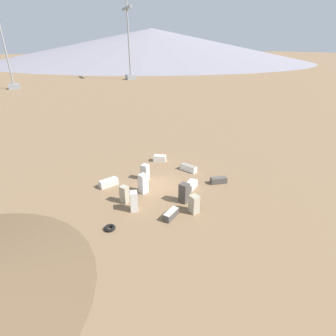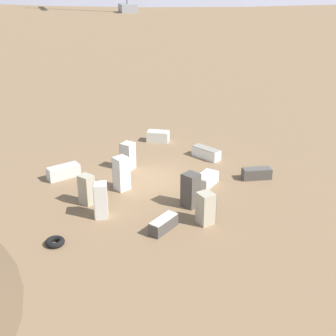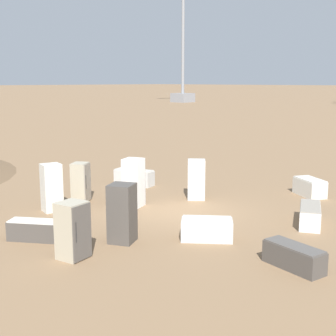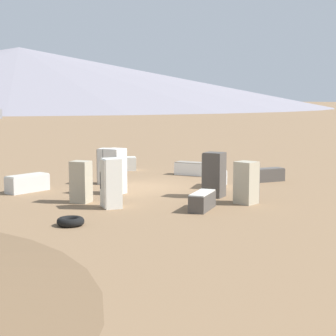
{
  "view_description": "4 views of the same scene",
  "coord_description": "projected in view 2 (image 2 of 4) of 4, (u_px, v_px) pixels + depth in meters",
  "views": [
    {
      "loc": [
        21.5,
        -8.39,
        12.71
      ],
      "look_at": [
        -0.03,
        0.85,
        1.71
      ],
      "focal_mm": 28.0,
      "sensor_mm": 36.0,
      "label": 1
    },
    {
      "loc": [
        23.06,
        -7.24,
        11.5
      ],
      "look_at": [
        1.45,
        0.4,
        1.22
      ],
      "focal_mm": 50.0,
      "sensor_mm": 36.0,
      "label": 2
    },
    {
      "loc": [
        12.51,
        11.17,
        4.8
      ],
      "look_at": [
        -0.38,
        -1.18,
        1.47
      ],
      "focal_mm": 50.0,
      "sensor_mm": 36.0,
      "label": 3
    },
    {
      "loc": [
        20.58,
        -13.64,
        3.92
      ],
      "look_at": [
        1.48,
        0.13,
        0.99
      ],
      "focal_mm": 60.0,
      "sensor_mm": 36.0,
      "label": 4
    }
  ],
  "objects": [
    {
      "name": "discarded_fridge_10",
      "position": [
        206.0,
        208.0,
        21.96
      ],
      "size": [
        0.84,
        0.84,
        1.58
      ],
      "rotation": [
        0.0,
        0.0,
        0.2
      ],
      "color": "#B2A88E",
      "rests_on": "ground_plane"
    },
    {
      "name": "discarded_fridge_3",
      "position": [
        164.0,
        224.0,
        21.55
      ],
      "size": [
        1.36,
        1.63,
        0.63
      ],
      "rotation": [
        0.0,
        0.0,
        3.74
      ],
      "color": "#4C4742",
      "rests_on": "ground_plane"
    },
    {
      "name": "discarded_fridge_6",
      "position": [
        101.0,
        200.0,
        22.45
      ],
      "size": [
        0.81,
        0.78,
        1.79
      ],
      "rotation": [
        0.0,
        0.0,
        2.9
      ],
      "color": "silver",
      "rests_on": "ground_plane"
    },
    {
      "name": "discarded_fridge_11",
      "position": [
        87.0,
        189.0,
        23.74
      ],
      "size": [
        0.9,
        0.88,
        1.58
      ],
      "rotation": [
        0.0,
        0.0,
        0.57
      ],
      "color": "#B2A88E",
      "rests_on": "ground_plane"
    },
    {
      "name": "discarded_fridge_1",
      "position": [
        206.0,
        153.0,
        29.42
      ],
      "size": [
        1.97,
        1.44,
        0.67
      ],
      "rotation": [
        0.0,
        0.0,
        2.04
      ],
      "color": "white",
      "rests_on": "ground_plane"
    },
    {
      "name": "ground_plane",
      "position": [
        153.0,
        179.0,
        26.75
      ],
      "size": [
        1000.0,
        1000.0,
        0.0
      ],
      "primitive_type": "plane",
      "color": "#846647"
    },
    {
      "name": "discarded_fridge_7",
      "position": [
        191.0,
        190.0,
        23.46
      ],
      "size": [
        1.01,
        0.98,
        1.78
      ],
      "rotation": [
        0.0,
        0.0,
        2.04
      ],
      "color": "#4C4742",
      "rests_on": "ground_plane"
    },
    {
      "name": "discarded_fridge_4",
      "position": [
        206.0,
        180.0,
        25.86
      ],
      "size": [
        1.59,
        1.71,
        0.66
      ],
      "rotation": [
        0.0,
        0.0,
        3.82
      ],
      "color": "silver",
      "rests_on": "ground_plane"
    },
    {
      "name": "scrap_tire",
      "position": [
        55.0,
        242.0,
        20.54
      ],
      "size": [
        0.86,
        0.86,
        0.26
      ],
      "color": "black",
      "rests_on": "ground_plane"
    },
    {
      "name": "discarded_fridge_8",
      "position": [
        64.0,
        172.0,
        26.74
      ],
      "size": [
        1.13,
        1.97,
        0.73
      ],
      "rotation": [
        0.0,
        0.0,
        3.41
      ],
      "color": "silver",
      "rests_on": "ground_plane"
    },
    {
      "name": "discarded_fridge_0",
      "position": [
        257.0,
        174.0,
        26.63
      ],
      "size": [
        0.92,
        1.75,
        0.63
      ],
      "rotation": [
        0.0,
        0.0,
        2.94
      ],
      "color": "#4C4742",
      "rests_on": "ground_plane"
    },
    {
      "name": "discarded_fridge_9",
      "position": [
        121.0,
        173.0,
        25.17
      ],
      "size": [
        0.94,
        0.9,
        1.87
      ],
      "rotation": [
        0.0,
        0.0,
        1.95
      ],
      "color": "white",
      "rests_on": "ground_plane"
    },
    {
      "name": "discarded_fridge_5",
      "position": [
        128.0,
        156.0,
        27.71
      ],
      "size": [
        0.98,
        0.98,
        1.64
      ],
      "rotation": [
        0.0,
        0.0,
        2.28
      ],
      "color": "silver",
      "rests_on": "ground_plane"
    },
    {
      "name": "discarded_fridge_2",
      "position": [
        158.0,
        136.0,
        32.06
      ],
      "size": [
        1.4,
        1.67,
        0.74
      ],
      "rotation": [
        0.0,
        0.0,
        2.61
      ],
      "color": "silver",
      "rests_on": "ground_plane"
    }
  ]
}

